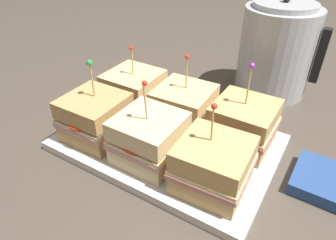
{
  "coord_description": "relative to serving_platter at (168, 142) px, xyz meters",
  "views": [
    {
      "loc": [
        0.26,
        -0.42,
        0.41
      ],
      "look_at": [
        0.0,
        0.0,
        0.07
      ],
      "focal_mm": 32.0,
      "sensor_mm": 36.0,
      "label": 1
    }
  ],
  "objects": [
    {
      "name": "sandwich_back_left",
      "position": [
        -0.13,
        0.06,
        0.05
      ],
      "size": [
        0.12,
        0.12,
        0.16
      ],
      "color": "#DBB77A",
      "rests_on": "serving_platter"
    },
    {
      "name": "sandwich_front_right",
      "position": [
        0.13,
        -0.07,
        0.05
      ],
      "size": [
        0.13,
        0.13,
        0.16
      ],
      "color": "tan",
      "rests_on": "serving_platter"
    },
    {
      "name": "sandwich_back_right",
      "position": [
        0.13,
        0.07,
        0.05
      ],
      "size": [
        0.12,
        0.13,
        0.18
      ],
      "color": "tan",
      "rests_on": "serving_platter"
    },
    {
      "name": "serving_platter",
      "position": [
        0.0,
        0.0,
        0.0
      ],
      "size": [
        0.43,
        0.29,
        0.02
      ],
      "color": "silver",
      "rests_on": "ground_plane"
    },
    {
      "name": "sandwich_front_left",
      "position": [
        -0.13,
        -0.07,
        0.05
      ],
      "size": [
        0.12,
        0.12,
        0.17
      ],
      "color": "tan",
      "rests_on": "serving_platter"
    },
    {
      "name": "sandwich_front_center",
      "position": [
        0.0,
        -0.07,
        0.05
      ],
      "size": [
        0.12,
        0.12,
        0.17
      ],
      "color": "beige",
      "rests_on": "serving_platter"
    },
    {
      "name": "sandwich_back_center",
      "position": [
        0.0,
        0.07,
        0.05
      ],
      "size": [
        0.12,
        0.12,
        0.16
      ],
      "color": "#DBB77A",
      "rests_on": "serving_platter"
    },
    {
      "name": "kettle_steel",
      "position": [
        0.11,
        0.36,
        0.11
      ],
      "size": [
        0.21,
        0.19,
        0.26
      ],
      "color": "#B7BABF",
      "rests_on": "ground_plane"
    },
    {
      "name": "napkin_stack",
      "position": [
        0.3,
        0.05,
        0.0
      ],
      "size": [
        0.11,
        0.11,
        0.02
      ],
      "color": "navy",
      "rests_on": "ground_plane"
    },
    {
      "name": "ground_plane",
      "position": [
        0.0,
        0.0,
        -0.01
      ],
      "size": [
        6.0,
        6.0,
        0.0
      ],
      "primitive_type": "plane",
      "color": "#4C4238"
    }
  ]
}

